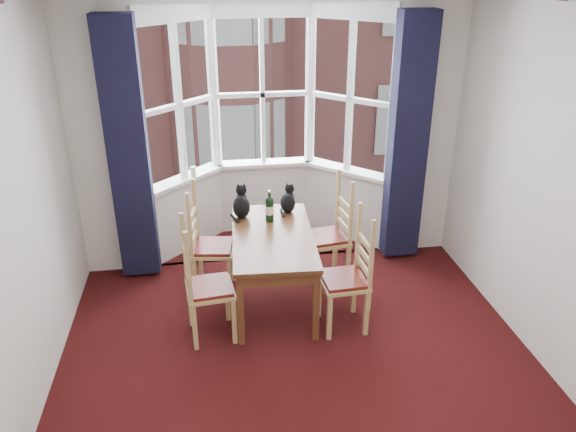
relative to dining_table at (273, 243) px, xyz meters
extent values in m
plane|color=black|center=(0.10, -1.35, -0.64)|extent=(4.50, 4.50, 0.00)
plane|color=white|center=(0.10, -1.35, 2.16)|extent=(4.50, 4.50, 0.00)
cube|color=silver|center=(-1.55, 0.90, 0.76)|extent=(0.70, 0.12, 2.80)
cube|color=silver|center=(1.75, 0.90, 0.76)|extent=(0.70, 0.12, 2.80)
cube|color=black|center=(-1.32, 0.72, 0.71)|extent=(0.38, 0.22, 2.60)
cube|color=black|center=(1.52, 0.72, 0.71)|extent=(0.38, 0.22, 2.60)
cube|color=brown|center=(0.00, 0.00, 0.07)|extent=(0.83, 1.44, 0.04)
cube|color=brown|center=(-0.36, -0.63, -0.29)|extent=(0.06, 0.06, 0.69)
cube|color=brown|center=(-0.29, 0.67, -0.29)|extent=(0.06, 0.06, 0.69)
cube|color=brown|center=(0.29, -0.67, -0.29)|extent=(0.06, 0.06, 0.69)
cube|color=brown|center=(0.36, 0.63, -0.29)|extent=(0.06, 0.06, 0.69)
cube|color=tan|center=(-0.61, -0.46, -0.16)|extent=(0.44, 0.46, 0.06)
cube|color=#5C170F|center=(-0.61, -0.46, -0.14)|extent=(0.40, 0.42, 0.03)
cube|color=tan|center=(-0.56, 0.28, -0.16)|extent=(0.46, 0.47, 0.06)
cube|color=#5C170F|center=(-0.56, 0.28, -0.14)|extent=(0.41, 0.43, 0.03)
cube|color=tan|center=(0.57, -0.50, -0.16)|extent=(0.42, 0.44, 0.06)
cube|color=#5C170F|center=(0.57, -0.50, -0.14)|extent=(0.38, 0.40, 0.03)
cube|color=tan|center=(0.59, 0.33, -0.16)|extent=(0.45, 0.47, 0.06)
cube|color=#5C170F|center=(0.59, 0.33, -0.14)|extent=(0.41, 0.42, 0.03)
ellipsoid|color=black|center=(-0.26, 0.44, 0.20)|extent=(0.20, 0.25, 0.23)
sphere|color=black|center=(-0.25, 0.52, 0.34)|extent=(0.12, 0.12, 0.11)
cone|color=black|center=(-0.28, 0.52, 0.40)|extent=(0.04, 0.04, 0.05)
cone|color=black|center=(-0.22, 0.52, 0.40)|extent=(0.04, 0.04, 0.05)
ellipsoid|color=black|center=(0.22, 0.50, 0.18)|extent=(0.22, 0.24, 0.20)
sphere|color=black|center=(0.24, 0.56, 0.31)|extent=(0.12, 0.12, 0.09)
cone|color=black|center=(0.22, 0.57, 0.36)|extent=(0.04, 0.04, 0.04)
cone|color=black|center=(0.27, 0.55, 0.36)|extent=(0.04, 0.04, 0.04)
cylinder|color=black|center=(0.01, 0.30, 0.20)|extent=(0.08, 0.08, 0.23)
sphere|color=black|center=(0.01, 0.30, 0.31)|extent=(0.07, 0.07, 0.07)
cylinder|color=black|center=(0.01, 0.30, 0.36)|extent=(0.03, 0.03, 0.10)
cylinder|color=gold|center=(0.01, 0.30, 0.40)|extent=(0.03, 0.03, 0.02)
cylinder|color=silver|center=(0.01, 0.30, 0.21)|extent=(0.08, 0.08, 0.09)
cylinder|color=white|center=(-0.73, 1.25, 0.29)|extent=(0.06, 0.06, 0.12)
plane|color=#333335|center=(0.10, 30.90, -6.64)|extent=(80.00, 80.00, 0.00)
cube|color=#8F4F49|center=(0.10, 12.90, 0.36)|extent=(18.00, 6.00, 14.00)
cylinder|color=#8F4F49|center=(0.10, 9.90, 0.36)|extent=(3.20, 3.20, 14.00)
camera|label=1|loc=(-0.55, -4.67, 2.47)|focal=35.00mm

